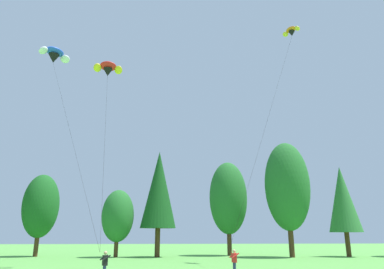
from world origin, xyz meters
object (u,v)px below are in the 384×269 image
at_px(kite_flyer_mid, 234,260).
at_px(parafoil_kite_high_blue_white, 54,55).
at_px(kite_flyer_near, 105,263).
at_px(parafoil_kite_far_red_yellow, 108,69).
at_px(parafoil_kite_mid_orange, 291,32).

distance_m(kite_flyer_mid, parafoil_kite_high_blue_white, 31.05).
relative_size(kite_flyer_near, parafoil_kite_far_red_yellow, 0.10).
distance_m(parafoil_kite_mid_orange, parafoil_kite_far_red_yellow, 21.82).
bearing_deg(parafoil_kite_mid_orange, parafoil_kite_high_blue_white, 174.32).
relative_size(kite_flyer_near, parafoil_kite_high_blue_white, 0.08).
bearing_deg(parafoil_kite_far_red_yellow, kite_flyer_mid, -32.14).
bearing_deg(kite_flyer_mid, parafoil_kite_far_red_yellow, 147.86).
relative_size(kite_flyer_mid, parafoil_kite_far_red_yellow, 0.10).
distance_m(kite_flyer_near, kite_flyer_mid, 8.59).
height_order(kite_flyer_mid, parafoil_kite_high_blue_white, parafoil_kite_high_blue_white).
xyz_separation_m(kite_flyer_mid, parafoil_kite_mid_orange, (9.66, 10.33, 24.58)).
height_order(kite_flyer_near, kite_flyer_mid, same).
height_order(kite_flyer_near, parafoil_kite_high_blue_white, parafoil_kite_high_blue_white).
bearing_deg(kite_flyer_near, parafoil_kite_mid_orange, 34.23).
height_order(kite_flyer_near, parafoil_kite_mid_orange, parafoil_kite_mid_orange).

